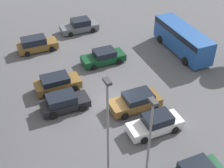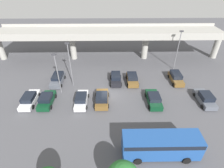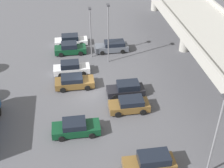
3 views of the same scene
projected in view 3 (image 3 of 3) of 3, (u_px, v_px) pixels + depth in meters
ground_plane at (89, 91)px, 37.29m from camera, size 106.91×106.91×0.00m
highway_overpass at (214, 39)px, 35.83m from camera, size 51.28×7.49×7.10m
parked_car_0 at (71, 40)px, 47.09m from camera, size 2.11×4.89×1.54m
parked_car_1 at (112, 46)px, 45.31m from camera, size 2.17×4.77×1.52m
parked_car_2 at (71, 68)px, 40.26m from camera, size 2.04×4.67×1.62m
parked_car_3 at (74, 82)px, 37.64m from camera, size 2.25×4.70×1.52m
parked_car_4 at (126, 89)px, 36.37m from camera, size 2.11×4.36×1.58m
parked_car_5 at (130, 105)px, 33.83m from camera, size 2.17×4.38×1.55m
parked_car_6 at (76, 128)px, 30.87m from camera, size 2.18×4.76×1.52m
parked_car_7 at (151, 162)px, 27.03m from camera, size 2.05×4.57×1.70m
parked_car_9 at (70, 48)px, 44.78m from camera, size 2.16×4.48×1.62m
lamp_post_near_aisle at (91, 29)px, 41.87m from camera, size 0.70×0.35×7.24m
lamp_post_mid_lot at (217, 131)px, 24.45m from camera, size 0.70×0.35×8.22m
lamp_post_by_overpass at (108, 30)px, 40.47m from camera, size 0.70×0.35×8.18m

